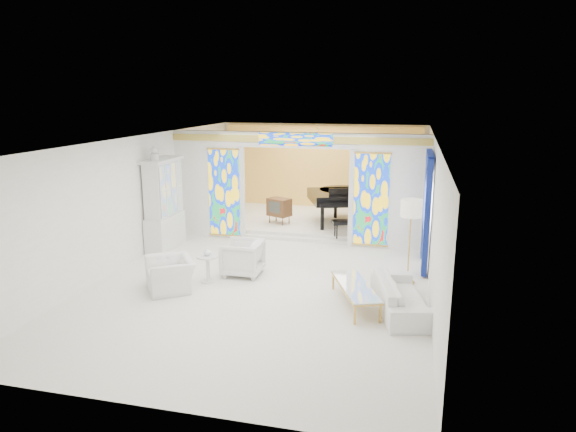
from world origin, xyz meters
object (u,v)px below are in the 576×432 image
(china_cabinet, at_px, (164,205))
(tv_console, at_px, (279,207))
(armchair_left, at_px, (170,274))
(sofa, at_px, (401,296))
(armchair_right, at_px, (242,258))
(coffee_table, at_px, (355,287))
(grand_piano, at_px, (341,196))

(china_cabinet, distance_m, tv_console, 3.59)
(armchair_left, height_order, sofa, armchair_left)
(china_cabinet, bearing_deg, armchair_right, -29.34)
(china_cabinet, bearing_deg, tv_console, 47.13)
(coffee_table, bearing_deg, tv_console, 118.90)
(sofa, height_order, coffee_table, sofa)
(sofa, distance_m, coffee_table, 0.88)
(armchair_left, height_order, tv_console, tv_console)
(sofa, xyz_separation_m, tv_console, (-3.75, 5.29, 0.37))
(grand_piano, bearing_deg, sofa, -92.45)
(tv_console, bearing_deg, armchair_left, -75.43)
(china_cabinet, bearing_deg, armchair_left, -61.56)
(grand_piano, bearing_deg, china_cabinet, -163.73)
(tv_console, bearing_deg, china_cabinet, -108.16)
(china_cabinet, height_order, armchair_left, china_cabinet)
(sofa, distance_m, grand_piano, 6.23)
(armchair_left, bearing_deg, china_cabinet, 172.77)
(china_cabinet, xyz_separation_m, armchair_right, (2.63, -1.48, -0.77))
(grand_piano, height_order, tv_console, grand_piano)
(sofa, relative_size, tv_console, 2.68)
(china_cabinet, xyz_separation_m, grand_piano, (4.19, 3.19, -0.19))
(china_cabinet, distance_m, armchair_right, 3.12)
(china_cabinet, xyz_separation_m, coffee_table, (5.30, -2.60, -0.80))
(china_cabinet, bearing_deg, grand_piano, 37.28)
(armchair_left, relative_size, grand_piano, 0.31)
(armchair_left, xyz_separation_m, coffee_table, (3.83, 0.11, 0.04))
(armchair_left, bearing_deg, grand_piano, 119.54)
(china_cabinet, height_order, armchair_right, china_cabinet)
(tv_console, bearing_deg, grand_piano, 42.99)
(armchair_right, xyz_separation_m, sofa, (3.53, -1.20, -0.09))
(armchair_left, height_order, armchair_right, armchair_right)
(sofa, xyz_separation_m, coffee_table, (-0.87, 0.08, 0.07))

